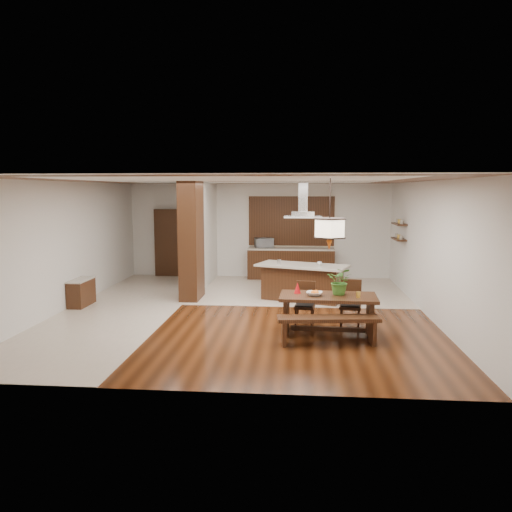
# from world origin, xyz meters

# --- Properties ---
(room_shell) EXTENTS (9.00, 9.04, 2.92)m
(room_shell) POSITION_xyz_m (0.00, 0.00, 2.06)
(room_shell) COLOR #351809
(room_shell) RESTS_ON ground
(tile_hallway) EXTENTS (2.50, 9.00, 0.01)m
(tile_hallway) POSITION_xyz_m (-2.75, 0.00, 0.01)
(tile_hallway) COLOR beige
(tile_hallway) RESTS_ON ground
(tile_kitchen) EXTENTS (5.50, 4.00, 0.01)m
(tile_kitchen) POSITION_xyz_m (1.25, 2.50, 0.01)
(tile_kitchen) COLOR beige
(tile_kitchen) RESTS_ON ground
(soffit_band) EXTENTS (8.00, 9.00, 0.02)m
(soffit_band) POSITION_xyz_m (0.00, 0.00, 2.88)
(soffit_band) COLOR #3A1F0E
(soffit_band) RESTS_ON room_shell
(partition_pier) EXTENTS (0.45, 1.00, 2.90)m
(partition_pier) POSITION_xyz_m (-1.40, 1.20, 1.45)
(partition_pier) COLOR black
(partition_pier) RESTS_ON ground
(partition_stub) EXTENTS (0.18, 2.40, 2.90)m
(partition_stub) POSITION_xyz_m (-1.40, 3.30, 1.45)
(partition_stub) COLOR silver
(partition_stub) RESTS_ON ground
(hallway_console) EXTENTS (0.37, 0.88, 0.63)m
(hallway_console) POSITION_xyz_m (-3.81, 0.20, 0.32)
(hallway_console) COLOR black
(hallway_console) RESTS_ON ground
(hallway_doorway) EXTENTS (1.10, 0.20, 2.10)m
(hallway_doorway) POSITION_xyz_m (-2.70, 4.40, 1.05)
(hallway_doorway) COLOR black
(hallway_doorway) RESTS_ON ground
(rear_counter) EXTENTS (2.60, 0.62, 0.95)m
(rear_counter) POSITION_xyz_m (1.00, 4.20, 0.48)
(rear_counter) COLOR black
(rear_counter) RESTS_ON ground
(kitchen_window) EXTENTS (2.60, 0.08, 1.50)m
(kitchen_window) POSITION_xyz_m (1.00, 4.46, 1.75)
(kitchen_window) COLOR olive
(kitchen_window) RESTS_ON room_shell
(shelf_lower) EXTENTS (0.26, 0.90, 0.04)m
(shelf_lower) POSITION_xyz_m (3.87, 2.60, 1.40)
(shelf_lower) COLOR black
(shelf_lower) RESTS_ON room_shell
(shelf_upper) EXTENTS (0.26, 0.90, 0.04)m
(shelf_upper) POSITION_xyz_m (3.87, 2.60, 1.80)
(shelf_upper) COLOR black
(shelf_upper) RESTS_ON room_shell
(dining_table) EXTENTS (1.82, 0.96, 0.74)m
(dining_table) POSITION_xyz_m (1.79, -1.63, 0.55)
(dining_table) COLOR black
(dining_table) RESTS_ON ground
(dining_bench) EXTENTS (1.81, 0.59, 0.50)m
(dining_bench) POSITION_xyz_m (1.77, -2.28, 0.25)
(dining_bench) COLOR black
(dining_bench) RESTS_ON ground
(dining_chair_left) EXTENTS (0.43, 0.43, 0.87)m
(dining_chair_left) POSITION_xyz_m (1.36, -1.07, 0.44)
(dining_chair_left) COLOR black
(dining_chair_left) RESTS_ON ground
(dining_chair_right) EXTENTS (0.46, 0.46, 0.93)m
(dining_chair_right) POSITION_xyz_m (2.26, -1.10, 0.46)
(dining_chair_right) COLOR black
(dining_chair_right) RESTS_ON ground
(pendant_lantern) EXTENTS (0.64, 0.64, 1.31)m
(pendant_lantern) POSITION_xyz_m (1.79, -1.63, 2.25)
(pendant_lantern) COLOR beige
(pendant_lantern) RESTS_ON room_shell
(foliage_plant) EXTENTS (0.56, 0.52, 0.52)m
(foliage_plant) POSITION_xyz_m (2.02, -1.56, 1.00)
(foliage_plant) COLOR #386D24
(foliage_plant) RESTS_ON dining_table
(fruit_bowl) EXTENTS (0.35, 0.35, 0.07)m
(fruit_bowl) POSITION_xyz_m (1.53, -1.68, 0.78)
(fruit_bowl) COLOR beige
(fruit_bowl) RESTS_ON dining_table
(napkin_cone) EXTENTS (0.14, 0.14, 0.21)m
(napkin_cone) POSITION_xyz_m (1.22, -1.49, 0.85)
(napkin_cone) COLOR red
(napkin_cone) RESTS_ON dining_table
(gold_ornament) EXTENTS (0.08, 0.08, 0.11)m
(gold_ornament) POSITION_xyz_m (2.32, -1.78, 0.80)
(gold_ornament) COLOR gold
(gold_ornament) RESTS_ON dining_table
(kitchen_island) EXTENTS (2.36, 1.61, 0.89)m
(kitchen_island) POSITION_xyz_m (1.32, 1.22, 0.46)
(kitchen_island) COLOR black
(kitchen_island) RESTS_ON ground
(range_hood) EXTENTS (0.90, 0.55, 0.87)m
(range_hood) POSITION_xyz_m (1.32, 1.23, 2.46)
(range_hood) COLOR silver
(range_hood) RESTS_ON room_shell
(island_cup) EXTENTS (0.13, 0.13, 0.09)m
(island_cup) POSITION_xyz_m (1.73, 1.12, 0.94)
(island_cup) COLOR white
(island_cup) RESTS_ON kitchen_island
(microwave) EXTENTS (0.61, 0.51, 0.29)m
(microwave) POSITION_xyz_m (0.18, 4.24, 1.10)
(microwave) COLOR silver
(microwave) RESTS_ON rear_counter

